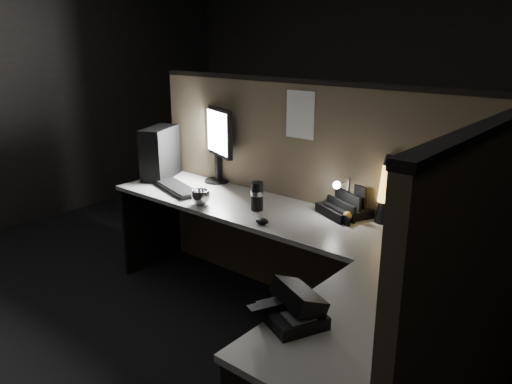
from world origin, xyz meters
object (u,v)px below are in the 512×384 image
Objects in this scene: monitor at (217,137)px; desk_phone at (293,307)px; keyboard at (177,188)px; lava_lamp at (386,195)px; pc_tower at (160,153)px.

desk_phone is at bearing -16.49° from monitor.
desk_phone is (1.65, -0.86, 0.04)m from keyboard.
desk_phone is at bearing -80.06° from lava_lamp.
desk_phone is (2.00, -1.01, -0.14)m from pc_tower.
lava_lamp is at bearing 30.51° from keyboard.
lava_lamp reaches higher than pc_tower.
lava_lamp is at bearing 124.59° from desk_phone.
desk_phone reaches higher than keyboard.
pc_tower is 2.24m from desk_phone.
pc_tower is at bearing 177.83° from desk_phone.
keyboard is 1.66× the size of desk_phone.
lava_lamp is (1.79, 0.21, -0.03)m from pc_tower.
keyboard is at bearing -166.16° from lava_lamp.
pc_tower is 0.49m from monitor.
monitor is 1.37× the size of lava_lamp.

